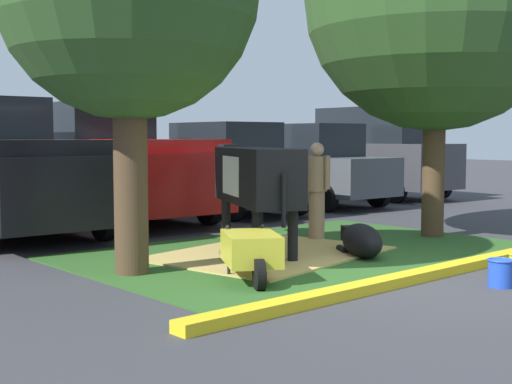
# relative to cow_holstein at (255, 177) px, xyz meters

# --- Properties ---
(ground_plane) EXTENTS (80.00, 80.00, 0.00)m
(ground_plane) POSITION_rel_cow_holstein_xyz_m (0.03, -2.75, -1.13)
(ground_plane) COLOR #38383D
(grass_island) EXTENTS (6.60, 4.38, 0.02)m
(grass_island) POSITION_rel_cow_holstein_xyz_m (0.58, -0.42, -1.12)
(grass_island) COLOR #2D5B23
(grass_island) RESTS_ON ground
(curb_yellow) EXTENTS (7.80, 0.24, 0.12)m
(curb_yellow) POSITION_rel_cow_holstein_xyz_m (0.58, -2.76, -1.07)
(curb_yellow) COLOR yellow
(curb_yellow) RESTS_ON ground
(hay_bedding) EXTENTS (3.58, 2.93, 0.04)m
(hay_bedding) POSITION_rel_cow_holstein_xyz_m (0.03, -0.30, -1.10)
(hay_bedding) COLOR tan
(hay_bedding) RESTS_ON ground
(cow_holstein) EXTENTS (1.71, 2.96, 1.58)m
(cow_holstein) POSITION_rel_cow_holstein_xyz_m (0.00, 0.00, 0.00)
(cow_holstein) COLOR black
(cow_holstein) RESTS_ON ground
(calf_lying) EXTENTS (1.00, 1.27, 0.48)m
(calf_lying) POSITION_rel_cow_holstein_xyz_m (0.90, -1.26, -0.89)
(calf_lying) COLOR black
(calf_lying) RESTS_ON ground
(person_handler) EXTENTS (0.34, 0.53, 1.61)m
(person_handler) POSITION_rel_cow_holstein_xyz_m (1.55, 0.22, -0.26)
(person_handler) COLOR #9E7F5B
(person_handler) RESTS_ON ground
(wheelbarrow) EXTENTS (1.16, 1.52, 0.63)m
(wheelbarrow) POSITION_rel_cow_holstein_xyz_m (-1.38, -1.51, -0.74)
(wheelbarrow) COLOR gold
(wheelbarrow) RESTS_ON ground
(bucket_blue) EXTENTS (0.31, 0.31, 0.32)m
(bucket_blue) POSITION_rel_cow_holstein_xyz_m (0.58, -3.58, -0.96)
(bucket_blue) COLOR blue
(bucket_blue) RESTS_ON ground
(pickup_truck_black) EXTENTS (2.41, 5.49, 2.42)m
(pickup_truck_black) POSITION_rel_cow_holstein_xyz_m (-1.94, 4.48, -0.01)
(pickup_truck_black) COLOR black
(pickup_truck_black) RESTS_ON ground
(pickup_truck_maroon) EXTENTS (2.41, 5.49, 2.42)m
(pickup_truck_maroon) POSITION_rel_cow_holstein_xyz_m (0.61, 4.97, -0.01)
(pickup_truck_maroon) COLOR red
(pickup_truck_maroon) RESTS_ON ground
(hatchback_white) EXTENTS (2.18, 4.48, 2.02)m
(hatchback_white) POSITION_rel_cow_holstein_xyz_m (3.14, 4.56, -0.14)
(hatchback_white) COLOR #4C5156
(hatchback_white) RESTS_ON ground
(sedan_silver) EXTENTS (2.18, 4.48, 2.02)m
(sedan_silver) POSITION_rel_cow_holstein_xyz_m (5.81, 4.47, -0.14)
(sedan_silver) COLOR #4C5156
(sedan_silver) RESTS_ON ground
(suv_dark_grey) EXTENTS (2.28, 4.68, 2.52)m
(suv_dark_grey) POSITION_rel_cow_holstein_xyz_m (8.79, 4.81, 0.14)
(suv_dark_grey) COLOR #3D3D42
(suv_dark_grey) RESTS_ON ground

